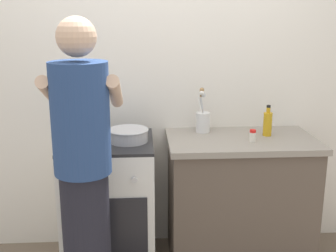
% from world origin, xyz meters
% --- Properties ---
extents(back_wall, '(3.20, 0.10, 2.50)m').
position_xyz_m(back_wall, '(0.20, 0.50, 1.25)').
color(back_wall, silver).
rests_on(back_wall, ground).
extents(countertop, '(1.00, 0.60, 0.90)m').
position_xyz_m(countertop, '(0.55, 0.15, 0.45)').
color(countertop, brown).
rests_on(countertop, ground).
extents(stove_range, '(0.60, 0.62, 0.90)m').
position_xyz_m(stove_range, '(-0.35, 0.15, 0.45)').
color(stove_range, white).
rests_on(stove_range, ground).
extents(pot, '(0.25, 0.18, 0.14)m').
position_xyz_m(pot, '(-0.49, 0.16, 0.97)').
color(pot, '#B2B2B7').
rests_on(pot, stove_range).
extents(mixing_bowl, '(0.27, 0.27, 0.09)m').
position_xyz_m(mixing_bowl, '(-0.21, 0.12, 0.95)').
color(mixing_bowl, '#B7B7BC').
rests_on(mixing_bowl, stove_range).
extents(utensil_crock, '(0.10, 0.10, 0.32)m').
position_xyz_m(utensil_crock, '(0.31, 0.32, 0.99)').
color(utensil_crock, silver).
rests_on(utensil_crock, countertop).
extents(spice_bottle, '(0.04, 0.04, 0.08)m').
position_xyz_m(spice_bottle, '(0.60, 0.07, 0.94)').
color(spice_bottle, silver).
rests_on(spice_bottle, countertop).
extents(oil_bottle, '(0.06, 0.06, 0.21)m').
position_xyz_m(oil_bottle, '(0.74, 0.20, 0.99)').
color(oil_bottle, gold).
rests_on(oil_bottle, countertop).
extents(person, '(0.41, 0.50, 1.70)m').
position_xyz_m(person, '(-0.43, -0.43, 0.86)').
color(person, black).
rests_on(person, ground).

